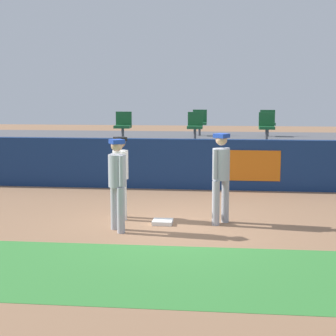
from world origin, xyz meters
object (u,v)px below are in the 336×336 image
player_coach_visitor (117,179)px  seat_back_right (268,121)px  seat_front_right (267,125)px  player_runner_visitor (221,172)px  seat_front_left (123,124)px  player_fielder_home (121,172)px  seat_front_center (195,125)px  first_base (163,222)px  seat_back_center (200,121)px

player_coach_visitor → seat_back_right: (3.33, 7.92, 0.63)m
player_coach_visitor → seat_front_right: bearing=118.2°
player_runner_visitor → seat_front_left: size_ratio=2.18×
player_runner_visitor → seat_front_left: 6.12m
player_fielder_home → seat_front_center: size_ratio=2.05×
first_base → player_coach_visitor: bearing=-139.8°
player_runner_visitor → seat_back_center: size_ratio=2.18×
player_fielder_home → seat_back_right: size_ratio=2.05×
first_base → player_fielder_home: (-0.93, 0.40, 0.95)m
player_fielder_home → seat_front_right: 6.09m
player_fielder_home → seat_front_right: seat_front_right is taller
player_fielder_home → seat_front_left: (-0.90, 5.06, 0.66)m
player_runner_visitor → seat_back_right: seat_back_right is taller
first_base → player_coach_visitor: size_ratio=0.23×
seat_front_right → seat_front_center: bearing=-180.0°
player_fielder_home → seat_back_right: 7.71m
first_base → seat_back_right: 7.86m
seat_back_right → seat_back_center: bearing=-180.0°
seat_back_center → seat_front_left: (-2.19, -1.80, 0.00)m
first_base → seat_back_center: bearing=87.2°
player_runner_visitor → seat_back_right: (1.38, 7.11, 0.60)m
first_base → player_fielder_home: bearing=156.7°
player_runner_visitor → seat_back_right: 7.26m
first_base → seat_front_center: (0.32, 5.46, 1.62)m
player_fielder_home → player_coach_visitor: 1.08m
player_coach_visitor → seat_back_right: 8.62m
player_coach_visitor → seat_back_right: seat_back_right is taller
first_base → player_runner_visitor: (1.16, 0.15, 1.02)m
first_base → seat_back_center: 7.44m
first_base → seat_back_right: (2.54, 7.26, 1.62)m
seat_front_center → seat_front_left: bearing=180.0°
player_coach_visitor → seat_back_right: bearing=122.9°
player_runner_visitor → seat_back_center: 7.18m
first_base → seat_front_right: bearing=66.3°
player_fielder_home → player_coach_visitor: size_ratio=0.97×
seat_front_right → seat_front_left: (-4.23, 0.00, 0.00)m
seat_front_center → seat_front_right: bearing=0.0°
seat_front_center → seat_front_left: 2.15m
player_runner_visitor → seat_front_left: (-2.99, 5.31, 0.60)m
player_fielder_home → seat_back_center: bearing=139.7°
player_fielder_home → first_base: bearing=37.1°
player_fielder_home → seat_back_center: size_ratio=2.05×
first_base → seat_front_center: size_ratio=0.48×
player_coach_visitor → player_fielder_home: bearing=153.4°
seat_back_right → seat_front_center: bearing=-141.1°
seat_back_center → seat_front_left: same height
seat_back_center → seat_front_center: (-0.04, -1.80, -0.00)m
first_base → seat_back_right: size_ratio=0.48×
player_fielder_home → seat_front_center: seat_front_center is taller
player_coach_visitor → seat_front_right: 6.93m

